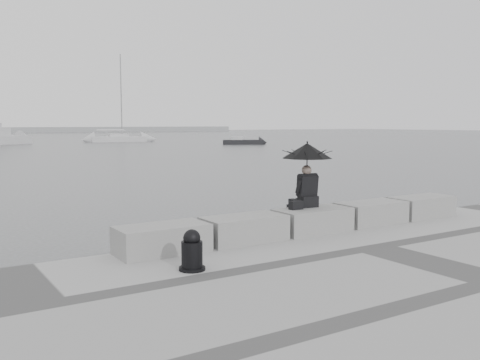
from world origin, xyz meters
TOP-DOWN VIEW (x-y plane):
  - ground at (0.00, 0.00)m, footprint 360.00×360.00m
  - stone_block_far_left at (-3.40, -0.45)m, footprint 1.60×0.80m
  - stone_block_left at (-1.70, -0.45)m, footprint 1.60×0.80m
  - stone_block_centre at (0.00, -0.45)m, footprint 1.60×0.80m
  - stone_block_right at (1.70, -0.45)m, footprint 1.60×0.80m
  - stone_block_far_right at (3.40, -0.45)m, footprint 1.60×0.80m
  - seated_person at (0.04, -0.20)m, footprint 1.08×1.08m
  - bag at (-0.37, -0.35)m, footprint 0.27×0.16m
  - mooring_bollard at (-3.46, -1.71)m, footprint 0.41×0.41m
  - sailboat_right at (20.06, 67.66)m, footprint 8.20×3.90m
  - small_motorboat at (30.56, 49.95)m, footprint 5.34×4.04m

SIDE VIEW (x-z plane):
  - ground at x=0.00m, z-range 0.00..0.00m
  - small_motorboat at x=30.56m, z-range -0.23..0.87m
  - sailboat_right at x=20.06m, z-range -5.93..6.97m
  - stone_block_far_left at x=-3.40m, z-range 0.50..1.00m
  - stone_block_left at x=-1.70m, z-range 0.50..1.00m
  - stone_block_centre at x=0.00m, z-range 0.50..1.00m
  - stone_block_right at x=1.70m, z-range 0.50..1.00m
  - stone_block_far_right at x=3.40m, z-range 0.50..1.00m
  - mooring_bollard at x=-3.46m, z-range 0.45..1.10m
  - bag at x=-0.37m, z-range 1.00..1.18m
  - seated_person at x=0.04m, z-range 1.29..2.68m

